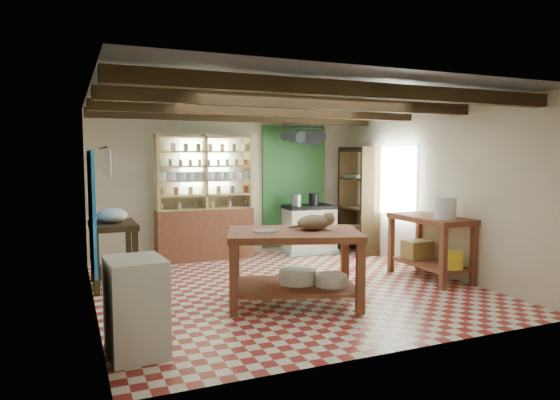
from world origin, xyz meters
name	(u,v)px	position (x,y,z in m)	size (l,w,h in m)	color
floor	(287,288)	(0.00, 0.00, -0.01)	(5.00, 5.00, 0.02)	maroon
ceiling	(287,98)	(0.00, 0.00, 2.60)	(5.00, 5.00, 0.02)	#47474C
wall_back	(231,185)	(0.00, 2.50, 1.30)	(5.00, 0.04, 2.60)	beige
wall_front	(398,214)	(0.00, -2.50, 1.30)	(5.00, 0.04, 2.60)	beige
wall_left	(92,201)	(-2.50, 0.00, 1.30)	(0.04, 5.00, 2.60)	beige
wall_right	(432,190)	(2.50, 0.00, 1.30)	(0.04, 5.00, 2.60)	beige
ceiling_beams	(287,107)	(0.00, 0.00, 2.48)	(5.00, 3.80, 0.15)	#342312
blue_wall_patch	(92,210)	(-2.47, 0.90, 1.10)	(0.04, 1.40, 1.60)	#1866B5
green_wall_patch	(294,186)	(1.25, 2.47, 1.25)	(1.30, 0.04, 2.30)	#215424
window_back	(205,163)	(-0.50, 2.48, 1.70)	(0.90, 0.02, 0.80)	silver
window_right	(393,181)	(2.48, 1.00, 1.40)	(0.02, 1.30, 1.20)	silver
utensil_rail	(103,161)	(-2.44, -1.20, 1.78)	(0.06, 0.90, 0.28)	black
pot_rack	(304,137)	(1.25, 2.05, 2.18)	(0.86, 0.12, 0.36)	black
shelving_unit	(205,198)	(-0.55, 2.31, 1.10)	(1.70, 0.34, 2.20)	tan
tall_rack	(358,200)	(2.28, 1.80, 1.00)	(0.40, 0.86, 2.00)	#342312
work_table	(294,267)	(-0.21, -0.70, 0.45)	(1.60, 1.07, 0.91)	brown
stove	(309,229)	(1.41, 2.15, 0.45)	(0.92, 0.62, 0.90)	silver
prep_table	(113,254)	(-2.20, 1.02, 0.45)	(0.61, 0.89, 0.90)	#342312
white_cabinet	(136,307)	(-2.22, -1.61, 0.45)	(0.50, 0.60, 0.90)	silver
right_counter	(430,247)	(2.18, -0.36, 0.47)	(0.66, 1.31, 0.94)	brown
cat	(314,222)	(0.04, -0.74, 1.00)	(0.43, 0.32, 0.19)	olive
steel_tray	(266,231)	(-0.56, -0.64, 0.92)	(0.31, 0.31, 0.02)	#A0A0A7
basin_large	(297,277)	(-0.15, -0.67, 0.32)	(0.47, 0.47, 0.16)	silver
basin_small	(331,280)	(0.18, -0.95, 0.31)	(0.39, 0.39, 0.14)	silver
kettle_left	(296,200)	(1.16, 2.17, 1.01)	(0.18, 0.18, 0.21)	#A0A0A7
kettle_right	(314,199)	(1.51, 2.14, 1.02)	(0.18, 0.18, 0.22)	black
enamel_bowl	(112,215)	(-2.20, 1.02, 1.01)	(0.41, 0.41, 0.21)	silver
white_bucket	(445,208)	(2.13, -0.71, 1.09)	(0.31, 0.31, 0.31)	silver
wicker_basket	(417,249)	(2.18, -0.06, 0.39)	(0.39, 0.31, 0.27)	olive
yellow_tub	(451,260)	(2.18, -0.81, 0.37)	(0.33, 0.33, 0.24)	yellow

